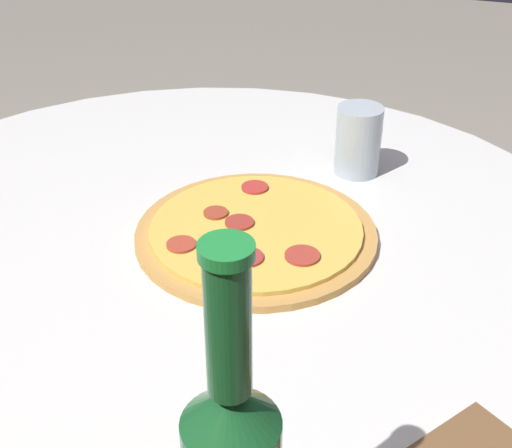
% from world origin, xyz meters
% --- Properties ---
extents(table, '(1.08, 1.08, 0.68)m').
position_xyz_m(table, '(0.00, 0.00, 0.53)').
color(table, silver).
rests_on(table, ground_plane).
extents(pizza, '(0.31, 0.31, 0.02)m').
position_xyz_m(pizza, '(-0.06, -0.05, 0.69)').
color(pizza, '#C68E47').
rests_on(pizza, table).
extents(drinking_glass, '(0.07, 0.07, 0.10)m').
position_xyz_m(drinking_glass, '(-0.14, -0.26, 0.73)').
color(drinking_glass, '#ADBCC6').
rests_on(drinking_glass, table).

